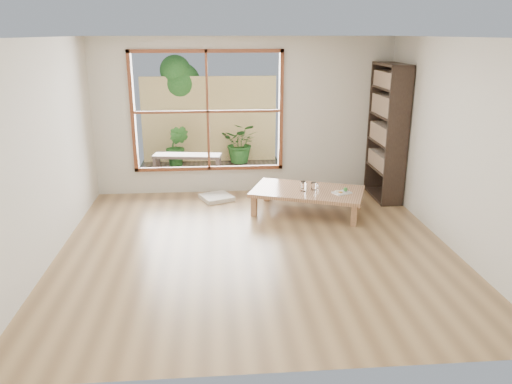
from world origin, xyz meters
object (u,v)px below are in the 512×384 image
garden_bench (187,157)px  bookshelf (387,133)px  low_table (308,192)px  food_tray (342,192)px

garden_bench → bookshelf: bearing=-16.8°
low_table → bookshelf: bearing=45.0°
bookshelf → garden_bench: 3.75m
low_table → food_tray: 0.53m
low_table → food_tray: size_ratio=6.07×
bookshelf → food_tray: (-0.92, -0.84, -0.72)m
food_tray → garden_bench: (-2.42, 2.40, -0.01)m
bookshelf → garden_bench: (-3.33, 1.56, -0.73)m
low_table → garden_bench: (-1.93, 2.20, 0.05)m
food_tray → garden_bench: 3.41m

